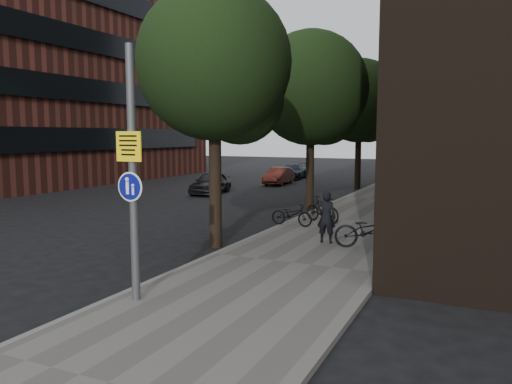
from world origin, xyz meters
The scene contains 15 objects.
ground centered at (0.00, 0.00, 0.00)m, with size 120.00×120.00×0.00m, color black.
sidewalk centered at (0.25, 10.00, 0.06)m, with size 4.50×60.00×0.12m, color #65625D.
curb_edge centered at (-2.00, 10.00, 0.07)m, with size 0.15×60.00×0.13m, color slate.
street_tree_near centered at (-2.53, 4.64, 5.11)m, with size 4.40×4.40×7.50m.
street_tree_mid centered at (-2.53, 13.14, 5.11)m, with size 5.00×5.00×7.80m.
street_tree_far centered at (-2.53, 22.14, 5.11)m, with size 5.00×5.00×7.80m.
signpost centered at (-1.50, -0.56, 2.55)m, with size 0.56×0.16×4.82m.
pedestrian centered at (0.33, 5.88, 0.89)m, with size 0.56×0.37×1.53m, color black.
parked_bike_facade_near centered at (1.62, 5.72, 0.62)m, with size 0.67×1.91×1.00m, color black.
parked_bike_facade_far centered at (2.00, 8.43, 0.57)m, with size 0.42×1.50×0.90m, color black.
parked_bike_curb_near centered at (-1.58, 8.06, 0.52)m, with size 0.53×1.53×0.80m, color black.
parked_bike_curb_far centered at (-0.80, 9.13, 0.59)m, with size 0.45×1.58×0.95m, color black.
parked_car_near centered at (-9.39, 15.94, 0.61)m, with size 1.43×3.56×1.21m, color black.
parked_car_mid centered at (-7.96, 22.44, 0.56)m, with size 1.18×3.39×1.12m, color maroon.
parked_car_far centered at (-8.61, 26.80, 0.56)m, with size 1.58×3.89×1.13m, color #1B2131.
Camera 1 is at (4.53, -8.05, 3.29)m, focal length 35.00 mm.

